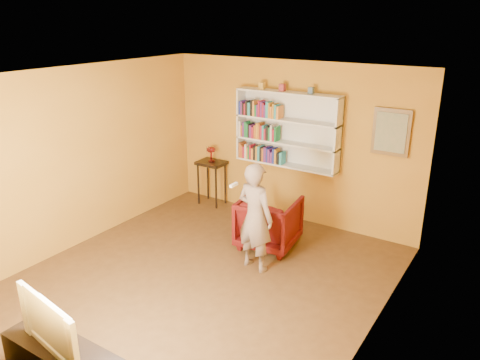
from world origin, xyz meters
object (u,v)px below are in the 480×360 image
ruby_lustre (211,151)px  television (58,322)px  console_table (212,169)px  armchair (269,222)px  bookshelf (289,129)px  person (255,217)px

ruby_lustre → television: size_ratio=0.29×
console_table → television: size_ratio=0.86×
armchair → television: bearing=80.8°
bookshelf → console_table: bearing=-173.8°
console_table → person: person is taller
console_table → bookshelf: bearing=6.2°
bookshelf → console_table: bookshelf is taller
bookshelf → ruby_lustre: 1.59m
bookshelf → person: bearing=-76.3°
console_table → television: television is taller
armchair → bookshelf: bearing=-83.2°
bookshelf → armchair: size_ratio=2.09×
console_table → armchair: console_table is taller
ruby_lustre → person: size_ratio=0.18×
armchair → console_table: bearing=-34.3°
bookshelf → console_table: (-1.48, -0.16, -0.91)m
person → armchair: bearing=-67.6°
bookshelf → person: (0.43, -1.75, -0.82)m
television → armchair: bearing=96.4°
ruby_lustre → person: bearing=-39.9°
console_table → armchair: (1.73, -0.90, -0.29)m
console_table → television: (1.58, -4.50, 0.07)m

